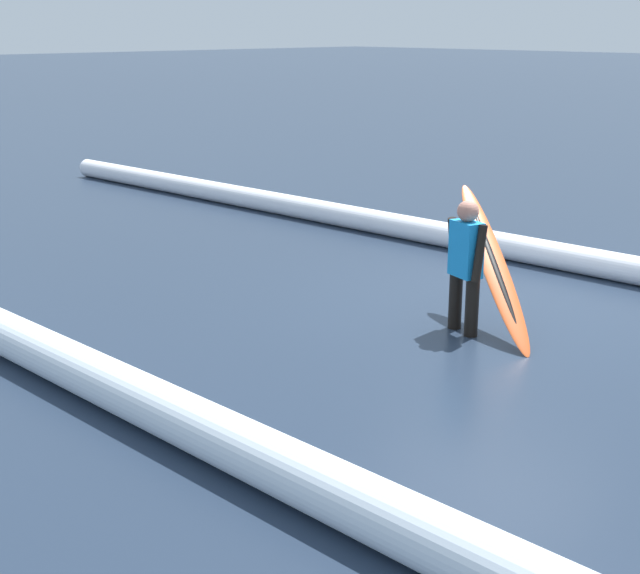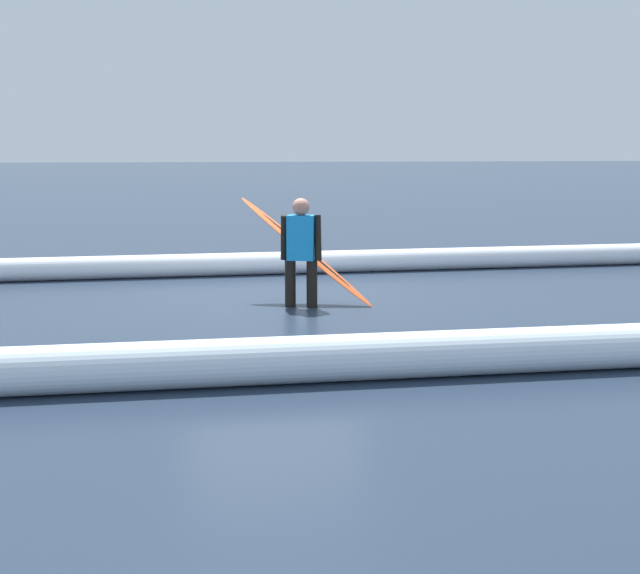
% 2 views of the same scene
% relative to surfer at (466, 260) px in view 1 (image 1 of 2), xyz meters
% --- Properties ---
extents(ground_plane, '(178.63, 178.63, 0.00)m').
position_rel_surfer_xyz_m(ground_plane, '(0.27, -0.97, -0.77)').
color(ground_plane, '#212E41').
extents(surfer, '(0.50, 0.29, 1.39)m').
position_rel_surfer_xyz_m(surfer, '(0.00, 0.00, 0.00)').
color(surfer, black).
rests_on(surfer, ground_plane).
extents(surfboard, '(1.78, 1.25, 1.39)m').
position_rel_surfer_xyz_m(surfboard, '(-0.10, -0.35, -0.09)').
color(surfboard, '#E55926').
rests_on(surfboard, ground_plane).
extents(wave_crest_foreground, '(20.60, 1.67, 0.36)m').
position_rel_surfer_xyz_m(wave_crest_foreground, '(1.30, -2.84, -0.59)').
color(wave_crest_foreground, white).
rests_on(wave_crest_foreground, ground_plane).
extents(wave_crest_midground, '(22.09, 1.39, 0.41)m').
position_rel_surfer_xyz_m(wave_crest_midground, '(1.31, 3.66, -0.56)').
color(wave_crest_midground, white).
rests_on(wave_crest_midground, ground_plane).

